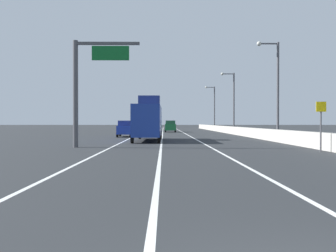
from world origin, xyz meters
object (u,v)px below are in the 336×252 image
(lamp_post_right_fourth, at_px, (213,105))
(car_silver_2, at_px, (155,126))
(speed_advisory_sign, at_px, (321,122))
(lamp_post_right_third, at_px, (232,98))
(overhead_sign_gantry, at_px, (86,80))
(car_green_0, at_px, (170,126))
(box_truck, at_px, (148,120))
(lamp_post_right_second, at_px, (275,83))
(car_blue_1, at_px, (125,129))

(lamp_post_right_fourth, distance_m, car_silver_2, 13.75)
(speed_advisory_sign, relative_size, lamp_post_right_third, 0.32)
(overhead_sign_gantry, distance_m, lamp_post_right_third, 34.38)
(lamp_post_right_third, distance_m, car_green_0, 13.36)
(overhead_sign_gantry, xyz_separation_m, speed_advisory_sign, (14.85, -3.97, -2.96))
(speed_advisory_sign, distance_m, box_truck, 17.04)
(speed_advisory_sign, relative_size, car_silver_2, 0.70)
(overhead_sign_gantry, bearing_deg, lamp_post_right_third, 62.26)
(car_green_0, relative_size, car_silver_2, 0.98)
(lamp_post_right_second, xyz_separation_m, lamp_post_right_third, (-0.01, 21.62, 0.00))
(lamp_post_right_fourth, relative_size, car_green_0, 2.26)
(overhead_sign_gantry, bearing_deg, car_silver_2, 85.57)
(lamp_post_right_fourth, height_order, car_green_0, lamp_post_right_fourth)
(car_blue_1, bearing_deg, box_truck, -70.75)
(speed_advisory_sign, xyz_separation_m, box_truck, (-10.87, 13.12, 0.25))
(lamp_post_right_third, relative_size, box_truck, 0.97)
(car_green_0, bearing_deg, lamp_post_right_second, -72.65)
(car_silver_2, relative_size, box_truck, 0.44)
(speed_advisory_sign, xyz_separation_m, lamp_post_right_second, (1.16, 12.77, 3.69))
(lamp_post_right_second, xyz_separation_m, car_green_0, (-9.39, 30.04, -4.43))
(lamp_post_right_third, height_order, car_silver_2, lamp_post_right_third)
(speed_advisory_sign, height_order, lamp_post_right_third, lamp_post_right_third)
(speed_advisory_sign, bearing_deg, lamp_post_right_third, 88.08)
(car_green_0, height_order, box_truck, box_truck)
(speed_advisory_sign, distance_m, car_green_0, 43.60)
(car_green_0, distance_m, car_blue_1, 21.42)
(speed_advisory_sign, xyz_separation_m, lamp_post_right_third, (1.15, 34.39, 3.69))
(car_silver_2, height_order, box_truck, box_truck)
(speed_advisory_sign, bearing_deg, lamp_post_right_second, 84.80)
(lamp_post_right_second, distance_m, box_truck, 12.52)
(car_green_0, bearing_deg, overhead_sign_gantry, -99.67)
(lamp_post_right_fourth, bearing_deg, overhead_sign_gantry, -107.10)
(lamp_post_right_second, relative_size, lamp_post_right_fourth, 1.00)
(car_silver_2, bearing_deg, lamp_post_right_third, -54.84)
(car_blue_1, xyz_separation_m, car_silver_2, (2.90, 29.65, -0.00))
(lamp_post_right_second, height_order, lamp_post_right_third, same)
(lamp_post_right_third, bearing_deg, car_green_0, 138.08)
(car_green_0, relative_size, car_blue_1, 1.02)
(lamp_post_right_third, xyz_separation_m, car_blue_1, (-15.19, -12.20, -4.48))
(overhead_sign_gantry, xyz_separation_m, lamp_post_right_second, (16.01, 8.80, 0.72))
(overhead_sign_gantry, distance_m, car_blue_1, 18.61)
(speed_advisory_sign, relative_size, box_truck, 0.31)
(car_green_0, height_order, car_silver_2, car_green_0)
(lamp_post_right_second, bearing_deg, car_green_0, 107.35)
(speed_advisory_sign, relative_size, lamp_post_right_second, 0.32)
(lamp_post_right_fourth, bearing_deg, lamp_post_right_second, -90.01)
(car_green_0, xyz_separation_m, box_truck, (-2.65, -29.69, 1.00))
(speed_advisory_sign, xyz_separation_m, lamp_post_right_fourth, (1.17, 56.01, 3.69))
(lamp_post_right_second, distance_m, car_green_0, 31.78)
(overhead_sign_gantry, height_order, lamp_post_right_third, lamp_post_right_third)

